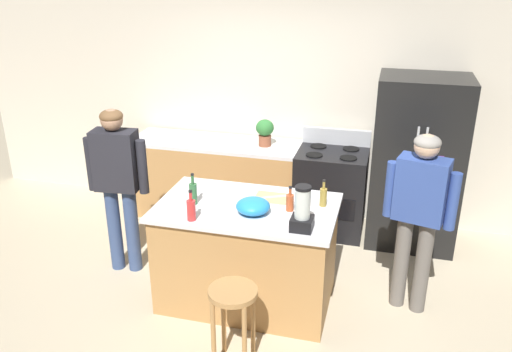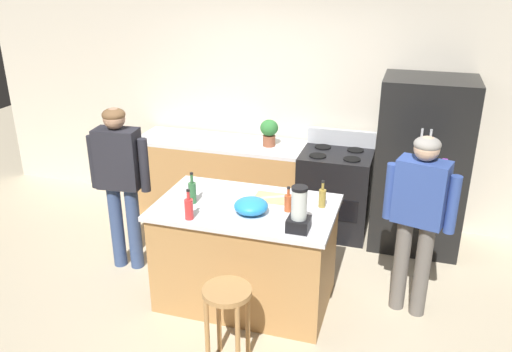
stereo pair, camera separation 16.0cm
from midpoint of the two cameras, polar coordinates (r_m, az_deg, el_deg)
ground_plane at (r=4.87m, az=-0.10°, el=-13.20°), size 14.00×14.00×0.00m
back_wall at (r=6.04m, az=5.41°, el=8.03°), size 8.00×0.10×2.70m
kitchen_island at (r=4.61m, az=-0.10°, el=-8.45°), size 1.52×0.93×0.93m
back_counter_run at (r=6.16m, az=-2.96°, el=-0.28°), size 2.00×0.64×0.93m
refrigerator at (r=5.63m, az=18.42°, el=1.13°), size 0.90×0.73×1.81m
stove_range at (r=5.84m, az=9.38°, el=-1.74°), size 0.76×0.65×1.11m
person_by_island_left at (r=5.03m, az=-13.80°, el=0.18°), size 0.60×0.26×1.63m
person_by_sink_right at (r=4.45m, az=18.40°, el=-3.58°), size 0.59×0.32×1.60m
bar_stool at (r=3.88m, az=-1.94°, el=-14.11°), size 0.36×0.36×0.67m
potted_plant at (r=5.78m, az=2.25°, el=4.95°), size 0.20×0.20×0.30m
blender_appliance at (r=3.95m, az=5.88°, el=-3.97°), size 0.17×0.17×0.36m
bottle_olive_oil at (r=4.42m, az=-5.96°, el=-1.74°), size 0.07×0.07×0.28m
bottle_vinegar at (r=4.38m, az=8.31°, el=-2.35°), size 0.06×0.06×0.24m
bottle_soda at (r=4.15m, az=-6.27°, el=-3.53°), size 0.07×0.07×0.26m
bottle_cooking_sauce at (r=4.27m, az=4.61°, el=-2.92°), size 0.06×0.06×0.22m
mixing_bowl at (r=4.23m, az=0.54°, el=-3.32°), size 0.28×0.28×0.13m
cutting_board at (r=4.51m, az=2.77°, el=-2.43°), size 0.30×0.20×0.02m
chef_knife at (r=4.50m, az=3.02°, el=-2.31°), size 0.21×0.13×0.01m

